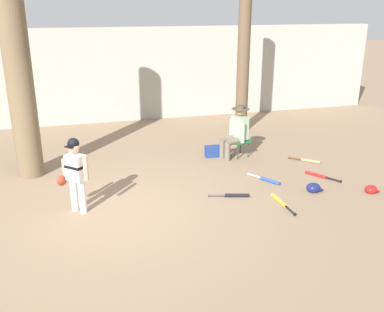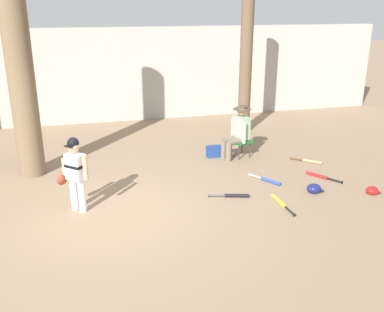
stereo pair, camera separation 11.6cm
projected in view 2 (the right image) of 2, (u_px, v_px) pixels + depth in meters
name	position (u px, v px, depth m)	size (l,w,h in m)	color
ground_plane	(118.00, 214.00, 7.31)	(60.00, 60.00, 0.00)	#897056
concrete_back_wall	(94.00, 76.00, 12.60)	(18.00, 0.36, 2.71)	#ADA89E
tree_near_player	(20.00, 70.00, 8.32)	(0.82, 0.82, 5.11)	brown
tree_behind_spectator	(246.00, 66.00, 11.42)	(0.53, 0.53, 4.14)	brown
young_ballplayer	(75.00, 170.00, 7.19)	(0.57, 0.45, 1.31)	white
folding_stool	(241.00, 142.00, 9.92)	(0.49, 0.49, 0.41)	#196B2D
seated_spectator	(238.00, 131.00, 9.78)	(0.68, 0.54, 1.20)	#6B6051
handbag_beside_stool	(214.00, 151.00, 9.98)	(0.34, 0.18, 0.26)	navy
bat_red_barrel	(320.00, 176.00, 8.82)	(0.47, 0.70, 0.07)	red
bat_black_composite	(234.00, 196.00, 7.92)	(0.74, 0.27, 0.07)	black
bat_yellow_trainer	(280.00, 202.00, 7.65)	(0.08, 0.82, 0.07)	yellow
bat_wood_tan	(310.00, 161.00, 9.65)	(0.56, 0.53, 0.07)	tan
bat_blue_youth	(268.00, 180.00, 8.60)	(0.44, 0.68, 0.07)	#2347AD
batting_helmet_navy	(314.00, 189.00, 8.11)	(0.32, 0.25, 0.19)	navy
batting_helmet_red	(372.00, 191.00, 8.05)	(0.28, 0.21, 0.16)	#A81919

